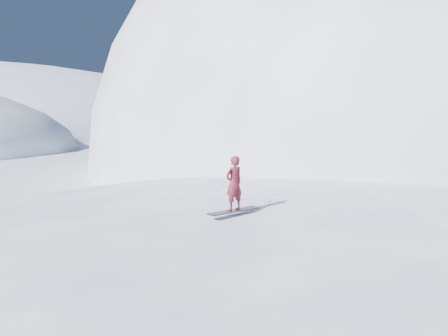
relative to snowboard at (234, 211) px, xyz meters
name	(u,v)px	position (x,y,z in m)	size (l,w,h in m)	color
ground	(348,286)	(3.43, -0.46, -2.41)	(400.00, 400.00, 0.00)	white
near_ridge	(328,253)	(4.43, 2.54, -2.41)	(36.00, 28.00, 4.80)	white
summit_peak	(399,166)	(25.43, 25.54, -2.41)	(60.00, 56.00, 56.00)	white
peak_shoulder	(321,179)	(13.43, 19.54, -2.41)	(28.00, 24.00, 18.00)	white
wind_bumps	(300,265)	(2.88, 1.66, -2.41)	(16.00, 14.40, 1.00)	white
snowboard	(234,211)	(0.00, 0.00, 0.00)	(1.68, 0.31, 0.03)	black
snowboarder	(234,183)	(0.00, 0.00, 0.78)	(0.56, 0.36, 1.52)	maroon
board_tracks	(237,186)	(1.37, 4.04, 0.01)	(1.25, 5.97, 0.04)	silver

